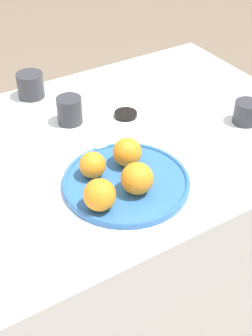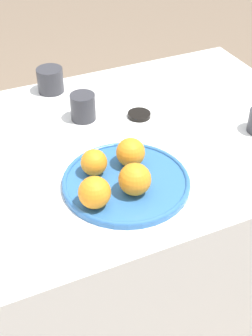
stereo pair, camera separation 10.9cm
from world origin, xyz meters
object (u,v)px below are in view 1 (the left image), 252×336
at_px(orange_3, 100,195).
at_px(napkin, 3,185).
at_px(orange_0, 92,165).
at_px(cup_0, 70,110).
at_px(orange_1, 137,178).
at_px(cup_3, 246,112).
at_px(soy_dish, 126,114).
at_px(orange_2, 127,152).
at_px(fruit_platter, 126,181).
at_px(cup_1, 31,85).

distance_m(orange_3, napkin, 0.26).
height_order(orange_0, cup_0, same).
bearing_deg(cup_0, orange_1, -91.37).
xyz_separation_m(cup_0, cup_3, (0.43, -0.26, -0.01)).
distance_m(cup_3, soy_dish, 0.34).
height_order(orange_2, napkin, orange_2).
distance_m(orange_3, cup_3, 0.55).
relative_size(orange_2, soy_dish, 1.07).
relative_size(orange_3, soy_dish, 1.10).
xyz_separation_m(orange_1, cup_3, (0.43, 0.10, -0.02)).
height_order(napkin, soy_dish, soy_dish).
distance_m(cup_3, napkin, 0.70).
bearing_deg(napkin, orange_0, -24.60).
bearing_deg(orange_1, napkin, 142.82).
xyz_separation_m(orange_2, soy_dish, (0.12, 0.21, -0.04)).
bearing_deg(orange_3, fruit_platter, 26.87).
bearing_deg(soy_dish, cup_0, 159.54).
distance_m(orange_1, napkin, 0.32).
xyz_separation_m(orange_0, cup_3, (0.49, 0.00, -0.01)).
xyz_separation_m(orange_0, orange_1, (0.06, -0.10, 0.01)).
bearing_deg(orange_1, fruit_platter, 91.28).
bearing_deg(fruit_platter, cup_1, 92.96).
height_order(fruit_platter, cup_0, cup_0).
distance_m(orange_1, orange_2, 0.11).
bearing_deg(orange_3, napkin, 128.32).
bearing_deg(napkin, orange_1, -37.18).
bearing_deg(soy_dish, cup_3, -36.92).
distance_m(orange_1, cup_1, 0.56).
xyz_separation_m(cup_1, cup_3, (0.46, -0.46, -0.01)).
height_order(fruit_platter, soy_dish, fruit_platter).
bearing_deg(orange_0, orange_1, -60.28).
bearing_deg(orange_2, fruit_platter, -124.25).
height_order(orange_3, soy_dish, orange_3).
bearing_deg(orange_3, cup_0, 73.69).
distance_m(fruit_platter, cup_0, 0.32).
bearing_deg(orange_3, cup_3, 11.40).
bearing_deg(cup_0, cup_3, -31.67).
height_order(cup_0, soy_dish, cup_0).
bearing_deg(cup_0, orange_2, -84.27).
bearing_deg(fruit_platter, cup_3, 7.55).
xyz_separation_m(orange_0, soy_dish, (0.22, 0.21, -0.04)).
bearing_deg(orange_2, orange_0, 177.71).
bearing_deg(fruit_platter, orange_1, -88.72).
relative_size(orange_3, cup_0, 0.94).
distance_m(fruit_platter, soy_dish, 0.31).
relative_size(cup_3, napkin, 0.56).
height_order(orange_3, cup_0, orange_3).
relative_size(orange_0, cup_3, 0.90).
bearing_deg(orange_1, cup_3, 13.49).
bearing_deg(soy_dish, orange_2, -120.67).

